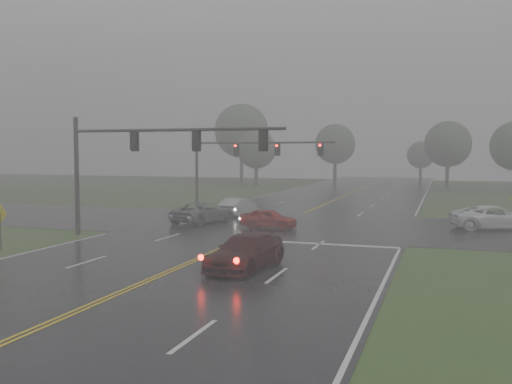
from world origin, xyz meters
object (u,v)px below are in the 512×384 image
(pickup_white, at_px, (495,230))
(signal_gantry_far, at_px, (238,156))
(sedan_maroon, at_px, (246,269))
(car_grey, at_px, (203,223))
(sedan_red, at_px, (269,228))
(sedan_silver, at_px, (238,216))
(signal_gantry_near, at_px, (136,152))

(pickup_white, relative_size, signal_gantry_far, 0.44)
(sedan_maroon, bearing_deg, pickup_white, 63.51)
(pickup_white, xyz_separation_m, signal_gantry_far, (-20.32, 7.01, 4.67))
(sedan_maroon, xyz_separation_m, signal_gantry_far, (-9.13, 23.93, 4.67))
(car_grey, bearing_deg, sedan_maroon, 134.13)
(sedan_red, bearing_deg, sedan_silver, 39.31)
(sedan_maroon, distance_m, pickup_white, 20.29)
(sedan_silver, bearing_deg, pickup_white, 178.24)
(sedan_red, relative_size, pickup_white, 0.69)
(sedan_maroon, height_order, signal_gantry_far, signal_gantry_far)
(pickup_white, bearing_deg, sedan_red, 91.42)
(sedan_maroon, relative_size, signal_gantry_near, 0.38)
(sedan_maroon, distance_m, sedan_red, 13.21)
(signal_gantry_near, bearing_deg, signal_gantry_far, 90.50)
(pickup_white, bearing_deg, signal_gantry_near, 102.96)
(sedan_silver, bearing_deg, signal_gantry_near, 88.88)
(car_grey, bearing_deg, sedan_silver, -83.65)
(sedan_maroon, bearing_deg, signal_gantry_near, 151.40)
(signal_gantry_far, bearing_deg, sedan_silver, -70.32)
(sedan_maroon, distance_m, signal_gantry_far, 26.04)
(car_grey, distance_m, signal_gantry_near, 9.25)
(car_grey, bearing_deg, pickup_white, -157.76)
(signal_gantry_far, bearing_deg, signal_gantry_near, -89.50)
(pickup_white, xyz_separation_m, signal_gantry_near, (-20.17, -10.50, 5.00))
(sedan_maroon, height_order, sedan_silver, sedan_maroon)
(signal_gantry_far, bearing_deg, pickup_white, -19.03)
(sedan_silver, bearing_deg, signal_gantry_far, -64.80)
(car_grey, distance_m, signal_gantry_far, 10.87)
(car_grey, height_order, signal_gantry_near, signal_gantry_near)
(sedan_silver, height_order, car_grey, car_grey)
(sedan_silver, xyz_separation_m, signal_gantry_far, (-1.65, 4.62, 4.67))
(sedan_red, bearing_deg, car_grey, 80.41)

